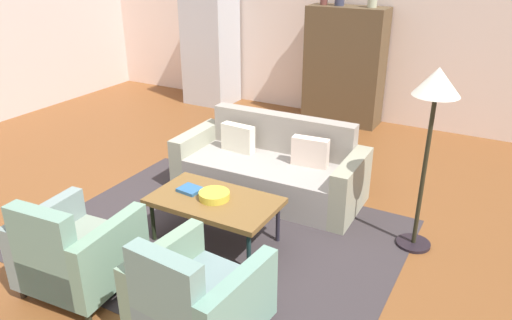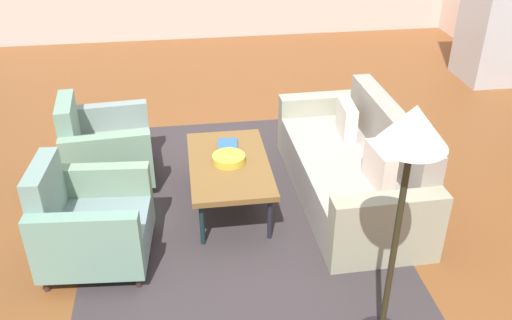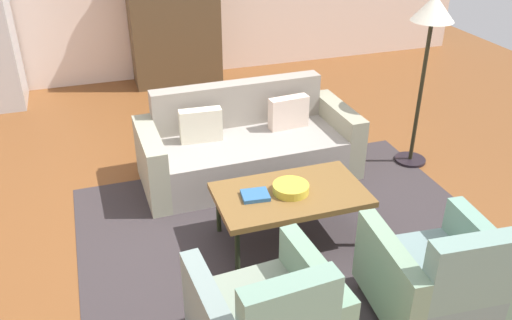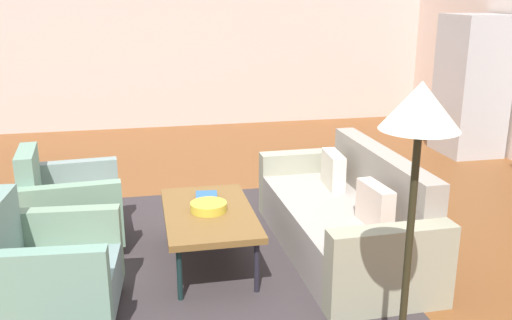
{
  "view_description": "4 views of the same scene",
  "coord_description": "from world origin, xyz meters",
  "px_view_note": "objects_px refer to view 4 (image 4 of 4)",
  "views": [
    {
      "loc": [
        2.59,
        -3.69,
        2.64
      ],
      "look_at": [
        0.45,
        0.18,
        0.7
      ],
      "focal_mm": 34.52,
      "sensor_mm": 36.0,
      "label": 1
    },
    {
      "loc": [
        4.46,
        -0.68,
        2.92
      ],
      "look_at": [
        0.41,
        -0.1,
        0.53
      ],
      "focal_mm": 38.74,
      "sensor_mm": 36.0,
      "label": 2
    },
    {
      "loc": [
        -1.12,
        -3.69,
        2.76
      ],
      "look_at": [
        0.03,
        -0.19,
        0.73
      ],
      "focal_mm": 37.84,
      "sensor_mm": 36.0,
      "label": 3
    },
    {
      "loc": [
        4.46,
        -0.8,
        2.13
      ],
      "look_at": [
        0.01,
        0.12,
        0.77
      ],
      "focal_mm": 39.74,
      "sensor_mm": 36.0,
      "label": 4
    }
  ],
  "objects_px": {
    "couch": "(349,219)",
    "armchair_left": "(65,208)",
    "armchair_right": "(45,273)",
    "fruit_bowl": "(209,207)",
    "floor_lamp": "(418,137)",
    "coffee_table": "(209,215)",
    "book_stack": "(207,196)",
    "refrigerator": "(471,85)"
  },
  "relations": [
    {
      "from": "couch",
      "to": "armchair_left",
      "type": "xyz_separation_m",
      "value": [
        -0.59,
        -2.35,
        0.06
      ]
    },
    {
      "from": "couch",
      "to": "floor_lamp",
      "type": "height_order",
      "value": "floor_lamp"
    },
    {
      "from": "armchair_right",
      "to": "couch",
      "type": "bearing_deg",
      "value": 108.87
    },
    {
      "from": "coffee_table",
      "to": "armchair_right",
      "type": "distance_m",
      "value": 1.31
    },
    {
      "from": "couch",
      "to": "fruit_bowl",
      "type": "height_order",
      "value": "couch"
    },
    {
      "from": "couch",
      "to": "floor_lamp",
      "type": "xyz_separation_m",
      "value": [
        1.7,
        -0.34,
        1.16
      ]
    },
    {
      "from": "armchair_right",
      "to": "book_stack",
      "type": "bearing_deg",
      "value": 131.45
    },
    {
      "from": "armchair_right",
      "to": "refrigerator",
      "type": "relative_size",
      "value": 0.48
    },
    {
      "from": "couch",
      "to": "armchair_right",
      "type": "relative_size",
      "value": 2.41
    },
    {
      "from": "book_stack",
      "to": "refrigerator",
      "type": "xyz_separation_m",
      "value": [
        -2.31,
        3.84,
        0.45
      ]
    },
    {
      "from": "couch",
      "to": "armchair_right",
      "type": "distance_m",
      "value": 2.43
    },
    {
      "from": "coffee_table",
      "to": "book_stack",
      "type": "height_order",
      "value": "book_stack"
    },
    {
      "from": "fruit_bowl",
      "to": "book_stack",
      "type": "height_order",
      "value": "fruit_bowl"
    },
    {
      "from": "book_stack",
      "to": "armchair_left",
      "type": "bearing_deg",
      "value": -104.36
    },
    {
      "from": "armchair_left",
      "to": "floor_lamp",
      "type": "distance_m",
      "value": 3.24
    },
    {
      "from": "armchair_left",
      "to": "fruit_bowl",
      "type": "distance_m",
      "value": 1.32
    },
    {
      "from": "couch",
      "to": "armchair_left",
      "type": "height_order",
      "value": "armchair_left"
    },
    {
      "from": "fruit_bowl",
      "to": "floor_lamp",
      "type": "height_order",
      "value": "floor_lamp"
    },
    {
      "from": "armchair_right",
      "to": "book_stack",
      "type": "height_order",
      "value": "armchair_right"
    },
    {
      "from": "armchair_left",
      "to": "floor_lamp",
      "type": "height_order",
      "value": "floor_lamp"
    },
    {
      "from": "coffee_table",
      "to": "floor_lamp",
      "type": "relative_size",
      "value": 0.7
    },
    {
      "from": "fruit_bowl",
      "to": "armchair_right",
      "type": "bearing_deg",
      "value": -62.98
    },
    {
      "from": "fruit_bowl",
      "to": "book_stack",
      "type": "xyz_separation_m",
      "value": [
        -0.29,
        0.02,
        -0.02
      ]
    },
    {
      "from": "armchair_right",
      "to": "fruit_bowl",
      "type": "relative_size",
      "value": 3.03
    },
    {
      "from": "couch",
      "to": "coffee_table",
      "type": "relative_size",
      "value": 1.77
    },
    {
      "from": "coffee_table",
      "to": "floor_lamp",
      "type": "xyz_separation_m",
      "value": [
        1.7,
        0.85,
        1.03
      ]
    },
    {
      "from": "couch",
      "to": "refrigerator",
      "type": "relative_size",
      "value": 1.14
    },
    {
      "from": "couch",
      "to": "armchair_left",
      "type": "distance_m",
      "value": 2.43
    },
    {
      "from": "armchair_left",
      "to": "couch",
      "type": "bearing_deg",
      "value": 71.44
    },
    {
      "from": "coffee_table",
      "to": "refrigerator",
      "type": "bearing_deg",
      "value": 123.97
    },
    {
      "from": "coffee_table",
      "to": "fruit_bowl",
      "type": "bearing_deg",
      "value": 180.0
    },
    {
      "from": "coffee_table",
      "to": "book_stack",
      "type": "distance_m",
      "value": 0.3
    },
    {
      "from": "armchair_left",
      "to": "armchair_right",
      "type": "distance_m",
      "value": 1.19
    },
    {
      "from": "fruit_bowl",
      "to": "floor_lamp",
      "type": "bearing_deg",
      "value": 26.53
    },
    {
      "from": "coffee_table",
      "to": "refrigerator",
      "type": "relative_size",
      "value": 0.65
    },
    {
      "from": "coffee_table",
      "to": "fruit_bowl",
      "type": "distance_m",
      "value": 0.07
    },
    {
      "from": "coffee_table",
      "to": "fruit_bowl",
      "type": "xyz_separation_m",
      "value": [
        -0.0,
        0.0,
        0.07
      ]
    },
    {
      "from": "couch",
      "to": "armchair_left",
      "type": "bearing_deg",
      "value": 74.67
    },
    {
      "from": "armchair_left",
      "to": "armchair_right",
      "type": "relative_size",
      "value": 1.0
    },
    {
      "from": "couch",
      "to": "book_stack",
      "type": "distance_m",
      "value": 1.22
    },
    {
      "from": "floor_lamp",
      "to": "fruit_bowl",
      "type": "bearing_deg",
      "value": -153.47
    },
    {
      "from": "fruit_bowl",
      "to": "refrigerator",
      "type": "relative_size",
      "value": 0.16
    }
  ]
}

